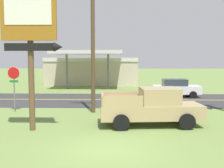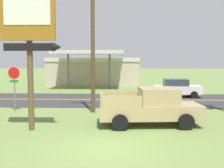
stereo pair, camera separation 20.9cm
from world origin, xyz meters
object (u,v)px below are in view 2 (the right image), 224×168
Objects in this scene: motel_sign at (30,35)px; pickup_tan_parked_on_lawn at (151,107)px; car_white_near_lane at (177,88)px; stop_sign at (14,81)px; utility_pole at (93,38)px; gas_station at (94,70)px.

pickup_tan_parked_on_lawn is (5.83, 1.29, -3.63)m from motel_sign.
motel_sign reaches higher than car_white_near_lane.
stop_sign is 0.33× the size of utility_pole.
motel_sign reaches higher than stop_sign.
motel_sign is 24.86m from gas_station.
motel_sign is 15.81m from car_white_near_lane.
motel_sign is at bearing -60.57° from stop_sign.
utility_pole is 2.14× the size of car_white_near_lane.
motel_sign is 1.26× the size of pickup_tan_parked_on_lawn.
gas_station is 15.29m from car_white_near_lane.
gas_station is at bearing 81.01° from stop_sign.
motel_sign is 6.99m from pickup_tan_parked_on_lawn.
car_white_near_lane is (6.78, 7.54, -3.97)m from utility_pole.
gas_station reaches higher than stop_sign.
stop_sign is 0.25× the size of gas_station.
stop_sign reaches higher than pickup_tan_parked_on_lawn.
utility_pole is 6.17m from pickup_tan_parked_on_lawn.
gas_station is 24.07m from pickup_tan_parked_on_lawn.
utility_pole reaches higher than stop_sign.
car_white_near_lane is at bearing 53.06° from motel_sign.
car_white_near_lane is (3.40, 10.99, -0.13)m from pickup_tan_parked_on_lawn.
motel_sign is 6.13m from stop_sign.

